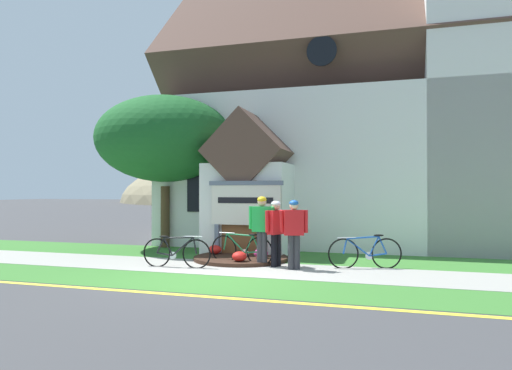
% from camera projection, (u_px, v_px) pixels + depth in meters
% --- Properties ---
extents(ground, '(140.00, 140.00, 0.00)m').
position_uv_depth(ground, '(259.00, 254.00, 13.49)').
color(ground, '#3D3D3F').
extents(sidewalk_slab, '(32.00, 2.02, 0.01)m').
position_uv_depth(sidewalk_slab, '(299.00, 271.00, 10.53)').
color(sidewalk_slab, '#99968E').
rests_on(sidewalk_slab, ground).
extents(grass_verge, '(32.00, 1.74, 0.01)m').
position_uv_depth(grass_verge, '(278.00, 288.00, 8.73)').
color(grass_verge, '#38722D').
rests_on(grass_verge, ground).
extents(church_lawn, '(24.00, 2.39, 0.01)m').
position_uv_depth(church_lawn, '(315.00, 258.00, 12.64)').
color(church_lawn, '#38722D').
rests_on(church_lawn, ground).
extents(curb_paint_stripe, '(28.00, 0.16, 0.01)m').
position_uv_depth(curb_paint_stripe, '(263.00, 301.00, 7.76)').
color(curb_paint_stripe, yellow).
rests_on(curb_paint_stripe, ground).
extents(church_building, '(11.79, 9.86, 12.37)m').
position_uv_depth(church_building, '(348.00, 119.00, 17.26)').
color(church_building, white).
rests_on(church_building, ground).
extents(church_sign, '(2.09, 0.15, 2.09)m').
position_uv_depth(church_sign, '(246.00, 206.00, 12.63)').
color(church_sign, slate).
rests_on(church_sign, ground).
extents(flower_bed, '(2.47, 2.47, 0.34)m').
position_uv_depth(flower_bed, '(241.00, 257.00, 12.25)').
color(flower_bed, '#382319').
rests_on(flower_bed, ground).
extents(bicycle_orange, '(1.70, 0.16, 0.78)m').
position_uv_depth(bicycle_orange, '(176.00, 252.00, 11.11)').
color(bicycle_orange, black).
rests_on(bicycle_orange, ground).
extents(bicycle_black, '(1.67, 0.60, 0.82)m').
position_uv_depth(bicycle_black, '(365.00, 252.00, 10.97)').
color(bicycle_black, black).
rests_on(bicycle_black, ground).
extents(bicycle_blue, '(1.70, 0.33, 0.79)m').
position_uv_depth(bicycle_blue, '(242.00, 249.00, 11.57)').
color(bicycle_blue, black).
rests_on(bicycle_blue, ground).
extents(cyclist_in_green_jersey, '(0.64, 0.32, 1.61)m').
position_uv_depth(cyclist_in_green_jersey, '(294.00, 229.00, 10.80)').
color(cyclist_in_green_jersey, '#2D2D33').
rests_on(cyclist_in_green_jersey, ground).
extents(cyclist_in_orange_jersey, '(0.67, 0.29, 1.69)m').
position_uv_depth(cyclist_in_orange_jersey, '(262.00, 225.00, 11.28)').
color(cyclist_in_orange_jersey, '#2D2D33').
rests_on(cyclist_in_orange_jersey, ground).
extents(cyclist_in_yellow_jersey, '(0.40, 0.62, 1.58)m').
position_uv_depth(cyclist_in_yellow_jersey, '(276.00, 229.00, 11.20)').
color(cyclist_in_yellow_jersey, black).
rests_on(cyclist_in_yellow_jersey, ground).
extents(yard_deciduous_tree, '(4.42, 4.42, 4.87)m').
position_uv_depth(yard_deciduous_tree, '(165.00, 139.00, 15.12)').
color(yard_deciduous_tree, '#4C3823').
rests_on(yard_deciduous_tree, ground).
extents(distant_hill, '(71.61, 54.17, 18.81)m').
position_uv_depth(distant_hill, '(347.00, 202.00, 71.54)').
color(distant_hill, '#847A5B').
rests_on(distant_hill, ground).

